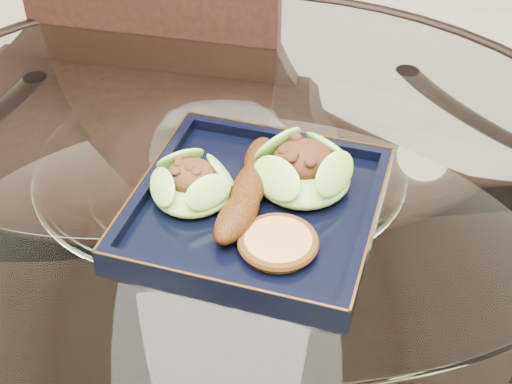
{
  "coord_description": "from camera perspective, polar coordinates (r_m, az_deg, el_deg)",
  "views": [
    {
      "loc": [
        0.02,
        -0.66,
        1.31
      ],
      "look_at": [
        0.04,
        -0.05,
        0.8
      ],
      "focal_mm": 50.0,
      "sensor_mm": 36.0,
      "label": 1
    }
  ],
  "objects": [
    {
      "name": "dining_chair",
      "position": [
        1.21,
        -9.49,
        2.28
      ],
      "size": [
        0.55,
        0.55,
        1.04
      ],
      "rotation": [
        0.0,
        0.0,
        -0.26
      ],
      "color": "black",
      "rests_on": "ground"
    },
    {
      "name": "lettuce_wrap_left",
      "position": [
        0.81,
        -5.12,
        0.46
      ],
      "size": [
        0.1,
        0.1,
        0.03
      ],
      "primitive_type": "ellipsoid",
      "rotation": [
        0.0,
        0.0,
        0.06
      ],
      "color": "#51982C",
      "rests_on": "navy_plate"
    },
    {
      "name": "navy_plate",
      "position": [
        0.81,
        0.0,
        -1.62
      ],
      "size": [
        0.34,
        0.34,
        0.02
      ],
      "primitive_type": "cube",
      "rotation": [
        0.0,
        0.0,
        -0.33
      ],
      "color": "black",
      "rests_on": "dining_table"
    },
    {
      "name": "dining_table",
      "position": [
        0.97,
        -2.43,
        -7.35
      ],
      "size": [
        1.13,
        1.13,
        0.77
      ],
      "color": "white",
      "rests_on": "ground"
    },
    {
      "name": "lettuce_wrap_right",
      "position": [
        0.82,
        3.77,
        1.61
      ],
      "size": [
        0.14,
        0.14,
        0.04
      ],
      "primitive_type": "ellipsoid",
      "rotation": [
        0.0,
        0.0,
        0.35
      ],
      "color": "#67AA31",
      "rests_on": "navy_plate"
    },
    {
      "name": "roasted_plantain",
      "position": [
        0.8,
        -0.55,
        0.34
      ],
      "size": [
        0.09,
        0.18,
        0.03
      ],
      "primitive_type": "ellipsoid",
      "rotation": [
        0.0,
        0.0,
        1.28
      ],
      "color": "#572709",
      "rests_on": "navy_plate"
    },
    {
      "name": "crumb_patty",
      "position": [
        0.75,
        1.78,
        -4.14
      ],
      "size": [
        0.08,
        0.08,
        0.01
      ],
      "primitive_type": "cylinder",
      "rotation": [
        0.0,
        0.0,
        0.04
      ],
      "color": "gold",
      "rests_on": "navy_plate"
    }
  ]
}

